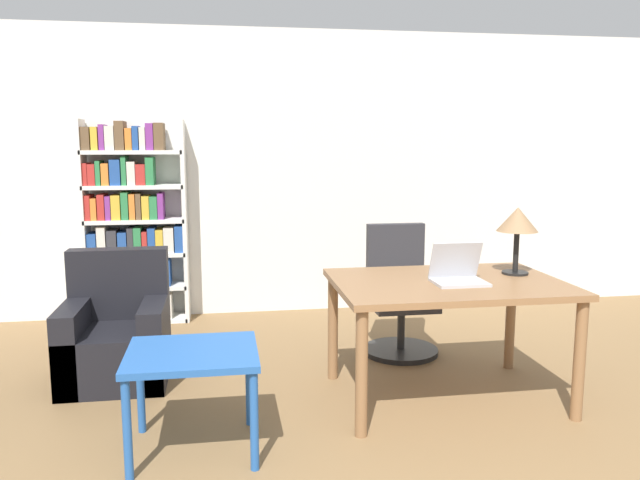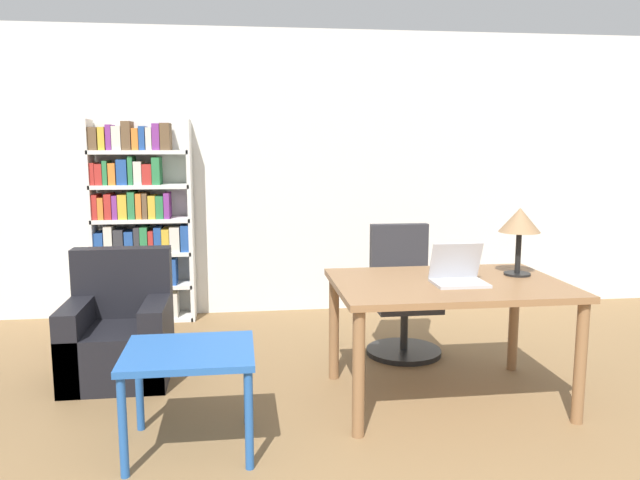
# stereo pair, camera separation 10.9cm
# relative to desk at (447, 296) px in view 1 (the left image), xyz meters

# --- Properties ---
(wall_back) EXTENTS (8.00, 0.06, 2.70)m
(wall_back) POSITION_rel_desk_xyz_m (-0.44, 2.32, 0.67)
(wall_back) COLOR white
(wall_back) RESTS_ON ground_plane
(desk) EXTENTS (1.44, 1.01, 0.78)m
(desk) POSITION_rel_desk_xyz_m (0.00, 0.00, 0.00)
(desk) COLOR olive
(desk) RESTS_ON ground_plane
(laptop) EXTENTS (0.32, 0.25, 0.25)m
(laptop) POSITION_rel_desk_xyz_m (0.04, -0.07, 0.15)
(laptop) COLOR #B2B2B7
(laptop) RESTS_ON desk
(table_lamp) EXTENTS (0.27, 0.27, 0.45)m
(table_lamp) POSITION_rel_desk_xyz_m (0.52, 0.13, 0.45)
(table_lamp) COLOR black
(table_lamp) RESTS_ON desk
(office_chair) EXTENTS (0.58, 0.58, 1.00)m
(office_chair) POSITION_rel_desk_xyz_m (-0.04, 0.95, -0.25)
(office_chair) COLOR black
(office_chair) RESTS_ON ground_plane
(side_table_blue) EXTENTS (0.69, 0.60, 0.56)m
(side_table_blue) POSITION_rel_desk_xyz_m (-1.58, -0.46, -0.20)
(side_table_blue) COLOR #2356A3
(side_table_blue) RESTS_ON ground_plane
(armchair) EXTENTS (0.69, 0.69, 0.89)m
(armchair) POSITION_rel_desk_xyz_m (-2.15, 0.67, -0.39)
(armchair) COLOR black
(armchair) RESTS_ON ground_plane
(bookshelf) EXTENTS (0.91, 0.28, 1.85)m
(bookshelf) POSITION_rel_desk_xyz_m (-2.22, 2.13, 0.20)
(bookshelf) COLOR white
(bookshelf) RESTS_ON ground_plane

